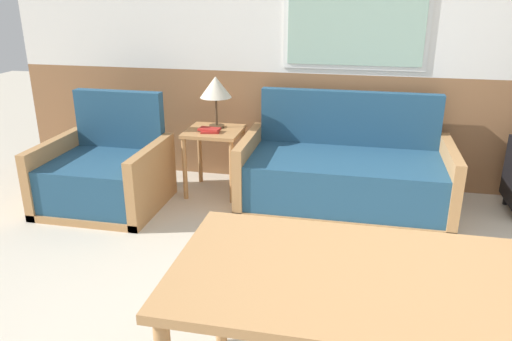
% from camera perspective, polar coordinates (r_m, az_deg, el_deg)
% --- Properties ---
extents(wall_back, '(7.20, 0.09, 2.70)m').
position_cam_1_polar(wall_back, '(4.59, 15.56, 14.42)').
color(wall_back, '#8E603D').
rests_on(wall_back, ground_plane).
extents(couch, '(1.73, 0.89, 0.92)m').
position_cam_1_polar(couch, '(4.28, 10.05, -0.59)').
color(couch, '#B27F4C').
rests_on(couch, ground_plane).
extents(armchair, '(0.96, 0.86, 0.93)m').
position_cam_1_polar(armchair, '(4.42, -16.85, -0.58)').
color(armchair, '#B27F4C').
rests_on(armchair, ground_plane).
extents(side_table, '(0.48, 0.48, 0.59)m').
position_cam_1_polar(side_table, '(4.46, -4.79, 3.25)').
color(side_table, '#B27F4C').
rests_on(side_table, ground_plane).
extents(table_lamp, '(0.28, 0.28, 0.46)m').
position_cam_1_polar(table_lamp, '(4.43, -4.63, 9.37)').
color(table_lamp, '#4C3823').
rests_on(table_lamp, side_table).
extents(book_stack, '(0.20, 0.14, 0.03)m').
position_cam_1_polar(book_stack, '(4.35, -5.30, 4.61)').
color(book_stack, '#B22823').
rests_on(book_stack, side_table).
extents(dining_table, '(1.95, 0.84, 0.74)m').
position_cam_1_polar(dining_table, '(2.05, 18.67, -13.45)').
color(dining_table, '#B27F4C').
rests_on(dining_table, ground_plane).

